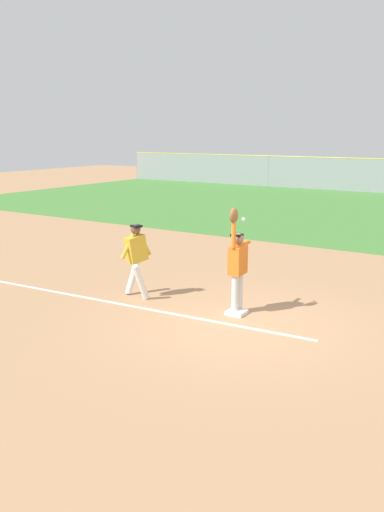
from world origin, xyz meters
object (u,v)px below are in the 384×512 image
fielder (237,262)px  baseball (243,219)px  parked_car_tan (330,176)px  runner (136,255)px  first_base (236,312)px

fielder → baseball: (0.05, 0.13, 0.88)m
baseball → parked_car_tan: (-7.98, 28.39, -1.33)m
fielder → runner: 2.52m
first_base → parked_car_tan: bearing=105.6°
runner → baseball: baseball is taller
first_base → runner: size_ratio=0.22×
fielder → parked_car_tan: (-7.93, 28.52, -0.45)m
fielder → baseball: bearing=-114.3°
runner → baseball: (2.55, 0.38, 1.00)m
fielder → baseball: size_ratio=30.81×
fielder → parked_car_tan: 29.61m
first_base → fielder: size_ratio=0.17×
baseball → runner: bearing=-171.5°
runner → baseball: bearing=25.7°
fielder → runner: (-2.50, -0.25, -0.12)m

